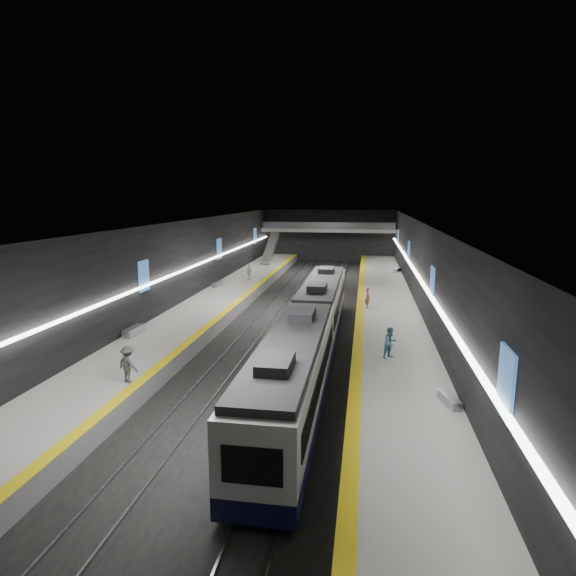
% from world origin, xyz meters
% --- Properties ---
extents(ground, '(70.00, 70.00, 0.00)m').
position_xyz_m(ground, '(0.00, 0.00, 0.00)').
color(ground, black).
rests_on(ground, ground).
extents(ceiling, '(20.00, 70.00, 0.04)m').
position_xyz_m(ceiling, '(0.00, 0.00, 8.00)').
color(ceiling, beige).
rests_on(ceiling, wall_left).
extents(wall_left, '(0.04, 70.00, 8.00)m').
position_xyz_m(wall_left, '(-10.00, 0.00, 4.00)').
color(wall_left, black).
rests_on(wall_left, ground).
extents(wall_right, '(0.04, 70.00, 8.00)m').
position_xyz_m(wall_right, '(10.00, 0.00, 4.00)').
color(wall_right, black).
rests_on(wall_right, ground).
extents(wall_back, '(20.00, 0.04, 8.00)m').
position_xyz_m(wall_back, '(0.00, 35.00, 4.00)').
color(wall_back, black).
rests_on(wall_back, ground).
extents(platform_left, '(5.00, 70.00, 1.00)m').
position_xyz_m(platform_left, '(-7.50, 0.00, 0.50)').
color(platform_left, slate).
rests_on(platform_left, ground).
extents(tile_surface_left, '(5.00, 70.00, 0.02)m').
position_xyz_m(tile_surface_left, '(-7.50, 0.00, 1.01)').
color(tile_surface_left, '#9F9F9A').
rests_on(tile_surface_left, platform_left).
extents(tactile_strip_left, '(0.60, 70.00, 0.02)m').
position_xyz_m(tactile_strip_left, '(-5.30, 0.00, 1.02)').
color(tactile_strip_left, yellow).
rests_on(tactile_strip_left, platform_left).
extents(platform_right, '(5.00, 70.00, 1.00)m').
position_xyz_m(platform_right, '(7.50, 0.00, 0.50)').
color(platform_right, slate).
rests_on(platform_right, ground).
extents(tile_surface_right, '(5.00, 70.00, 0.02)m').
position_xyz_m(tile_surface_right, '(7.50, 0.00, 1.01)').
color(tile_surface_right, '#9F9F9A').
rests_on(tile_surface_right, platform_right).
extents(tactile_strip_right, '(0.60, 70.00, 0.02)m').
position_xyz_m(tactile_strip_right, '(5.30, 0.00, 1.02)').
color(tactile_strip_right, yellow).
rests_on(tactile_strip_right, platform_right).
extents(rails, '(6.52, 70.00, 0.12)m').
position_xyz_m(rails, '(-0.00, 0.00, 0.06)').
color(rails, gray).
rests_on(rails, ground).
extents(train, '(2.69, 30.04, 3.60)m').
position_xyz_m(train, '(2.50, -12.18, 2.20)').
color(train, '#0E0F35').
rests_on(train, ground).
extents(ad_posters, '(19.94, 53.50, 2.20)m').
position_xyz_m(ad_posters, '(-0.00, 1.00, 4.50)').
color(ad_posters, '#3A68AF').
rests_on(ad_posters, wall_left).
extents(cove_light_left, '(0.25, 68.60, 0.12)m').
position_xyz_m(cove_light_left, '(-9.80, 0.00, 3.80)').
color(cove_light_left, white).
rests_on(cove_light_left, wall_left).
extents(cove_light_right, '(0.25, 68.60, 0.12)m').
position_xyz_m(cove_light_right, '(9.80, 0.00, 3.80)').
color(cove_light_right, white).
rests_on(cove_light_right, wall_right).
extents(mezzanine_bridge, '(20.00, 3.00, 1.50)m').
position_xyz_m(mezzanine_bridge, '(0.00, 32.93, 5.04)').
color(mezzanine_bridge, gray).
rests_on(mezzanine_bridge, wall_left).
extents(escalator, '(1.20, 7.50, 3.92)m').
position_xyz_m(escalator, '(-7.50, 26.00, 2.90)').
color(escalator, '#99999E').
rests_on(escalator, platform_left).
extents(bench_left_near, '(0.65, 2.09, 0.51)m').
position_xyz_m(bench_left_near, '(-9.50, -10.80, 1.25)').
color(bench_left_near, '#99999E').
rests_on(bench_left_near, platform_left).
extents(bench_left_far, '(0.71, 1.80, 0.43)m').
position_xyz_m(bench_left_far, '(-9.24, 6.75, 1.21)').
color(bench_left_far, '#99999E').
rests_on(bench_left_far, platform_left).
extents(bench_right_near, '(0.88, 1.70, 0.40)m').
position_xyz_m(bench_right_near, '(9.47, -18.81, 1.20)').
color(bench_right_near, '#99999E').
rests_on(bench_right_near, platform_right).
extents(bench_right_far, '(1.06, 1.86, 0.44)m').
position_xyz_m(bench_right_far, '(9.50, 19.46, 1.22)').
color(bench_right_far, '#99999E').
rests_on(bench_right_far, platform_right).
extents(passenger_right_a, '(0.58, 0.72, 1.71)m').
position_xyz_m(passenger_right_a, '(5.88, -0.55, 1.85)').
color(passenger_right_a, '#B45A43').
rests_on(passenger_right_a, platform_right).
extents(passenger_right_b, '(1.10, 1.08, 1.79)m').
position_xyz_m(passenger_right_b, '(7.14, -12.93, 1.89)').
color(passenger_right_b, teal).
rests_on(passenger_right_b, platform_right).
extents(passenger_left_a, '(0.73, 1.10, 1.73)m').
position_xyz_m(passenger_left_a, '(-6.87, 10.81, 1.87)').
color(passenger_left_a, beige).
rests_on(passenger_left_a, platform_left).
extents(passenger_left_b, '(1.37, 1.09, 1.85)m').
position_xyz_m(passenger_left_b, '(-5.81, -18.67, 1.93)').
color(passenger_left_b, '#44454C').
rests_on(passenger_left_b, platform_left).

